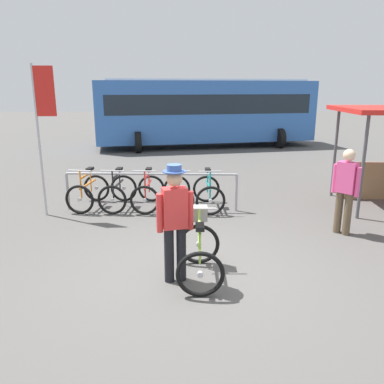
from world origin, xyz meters
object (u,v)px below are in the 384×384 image
(featured_bicycle, at_px, (199,248))
(racked_bike_blue, at_px, (178,193))
(racked_bike_orange, at_px, (88,192))
(person_with_featured_bike, at_px, (175,219))
(racked_bike_teal, at_px, (208,193))
(racked_bike_black, at_px, (118,192))
(banner_flag, at_px, (42,112))
(racked_bike_red, at_px, (148,192))
(bus_distant, at_px, (205,109))
(pedestrian_with_backpack, at_px, (346,186))

(featured_bicycle, bearing_deg, racked_bike_blue, 95.85)
(racked_bike_orange, height_order, person_with_featured_bike, person_with_featured_bike)
(racked_bike_teal, bearing_deg, racked_bike_blue, 176.82)
(racked_bike_black, height_order, person_with_featured_bike, person_with_featured_bike)
(person_with_featured_bike, height_order, banner_flag, banner_flag)
(racked_bike_teal, distance_m, banner_flag, 3.97)
(racked_bike_red, height_order, featured_bicycle, same)
(racked_bike_orange, bearing_deg, racked_bike_blue, -3.18)
(racked_bike_black, bearing_deg, featured_bicycle, -63.19)
(racked_bike_orange, height_order, featured_bicycle, same)
(racked_bike_red, xyz_separation_m, bus_distant, (1.88, 9.68, 1.37))
(featured_bicycle, relative_size, bus_distant, 0.11)
(featured_bicycle, relative_size, pedestrian_with_backpack, 0.72)
(racked_bike_orange, relative_size, person_with_featured_bike, 0.69)
(racked_bike_orange, bearing_deg, racked_bike_teal, -3.18)
(racked_bike_red, distance_m, racked_bike_teal, 1.40)
(racked_bike_orange, height_order, racked_bike_teal, same)
(racked_bike_red, bearing_deg, racked_bike_black, 176.82)
(racked_bike_orange, height_order, bus_distant, bus_distant)
(racked_bike_red, xyz_separation_m, person_with_featured_bike, (0.69, -3.54, 0.58))
(racked_bike_teal, bearing_deg, person_with_featured_bike, -101.52)
(bus_distant, distance_m, banner_flag, 10.91)
(racked_bike_black, distance_m, bus_distant, 10.08)
(racked_bike_teal, xyz_separation_m, pedestrian_with_backpack, (2.48, -1.65, 0.57))
(racked_bike_orange, relative_size, racked_bike_red, 1.04)
(person_with_featured_bike, xyz_separation_m, banner_flag, (-2.77, 3.07, 1.28))
(racked_bike_orange, height_order, pedestrian_with_backpack, pedestrian_with_backpack)
(racked_bike_orange, xyz_separation_m, bus_distant, (3.28, 9.60, 1.37))
(racked_bike_red, distance_m, racked_bike_blue, 0.70)
(racked_bike_orange, distance_m, pedestrian_with_backpack, 5.61)
(racked_bike_blue, distance_m, pedestrian_with_backpack, 3.65)
(racked_bike_teal, distance_m, bus_distant, 9.87)
(bus_distant, xyz_separation_m, banner_flag, (-3.96, -10.15, 0.49))
(racked_bike_red, distance_m, pedestrian_with_backpack, 4.28)
(racked_bike_orange, relative_size, pedestrian_with_backpack, 0.72)
(featured_bicycle, bearing_deg, bus_distant, 86.35)
(pedestrian_with_backpack, bearing_deg, banner_flag, 168.06)
(racked_bike_teal, bearing_deg, pedestrian_with_backpack, -33.67)
(racked_bike_blue, relative_size, racked_bike_teal, 1.02)
(pedestrian_with_backpack, bearing_deg, racked_bike_orange, 161.09)
(racked_bike_blue, bearing_deg, racked_bike_red, 176.82)
(racked_bike_orange, relative_size, racked_bike_black, 1.00)
(racked_bike_black, bearing_deg, bus_distant, 75.03)
(racked_bike_blue, bearing_deg, person_with_featured_bike, -90.12)
(featured_bicycle, xyz_separation_m, banner_flag, (-3.13, 2.94, 1.78))
(person_with_featured_bike, xyz_separation_m, bus_distant, (1.19, 13.22, 0.79))
(bus_distant, bearing_deg, racked_bike_orange, -108.84)
(racked_bike_orange, xyz_separation_m, racked_bike_black, (0.70, -0.04, 0.00))
(pedestrian_with_backpack, height_order, banner_flag, banner_flag)
(racked_bike_black, xyz_separation_m, pedestrian_with_backpack, (4.58, -1.77, 0.57))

